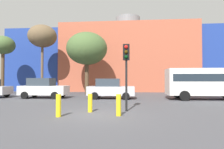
{
  "coord_description": "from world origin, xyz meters",
  "views": [
    {
      "loc": [
        1.61,
        -9.83,
        1.77
      ],
      "look_at": [
        -0.16,
        10.09,
        2.28
      ],
      "focal_mm": 31.22,
      "sensor_mm": 36.0,
      "label": 1
    }
  ],
  "objects_px": {
    "parked_car_2": "(110,89)",
    "bare_tree_1": "(3,46)",
    "white_bus": "(206,81)",
    "traffic_light_island": "(126,62)",
    "bare_tree_2": "(42,37)",
    "bare_tree_0": "(87,49)",
    "bollard_yellow_2": "(58,106)",
    "parked_car_1": "(44,88)",
    "bollard_yellow_0": "(90,103)",
    "bollard_yellow_1": "(119,105)"
  },
  "relations": [
    {
      "from": "parked_car_2",
      "to": "bare_tree_1",
      "type": "bearing_deg",
      "value": 158.8
    },
    {
      "from": "white_bus",
      "to": "bare_tree_1",
      "type": "bearing_deg",
      "value": 166.05
    },
    {
      "from": "traffic_light_island",
      "to": "bare_tree_2",
      "type": "bearing_deg",
      "value": -136.93
    },
    {
      "from": "bare_tree_0",
      "to": "bollard_yellow_2",
      "type": "bearing_deg",
      "value": -82.86
    },
    {
      "from": "traffic_light_island",
      "to": "bare_tree_0",
      "type": "distance_m",
      "value": 13.53
    },
    {
      "from": "white_bus",
      "to": "bare_tree_0",
      "type": "xyz_separation_m",
      "value": [
        -11.88,
        5.38,
        3.87
      ]
    },
    {
      "from": "parked_car_1",
      "to": "bare_tree_0",
      "type": "distance_m",
      "value": 7.58
    },
    {
      "from": "white_bus",
      "to": "bollard_yellow_0",
      "type": "bearing_deg",
      "value": -140.52
    },
    {
      "from": "parked_car_1",
      "to": "bollard_yellow_2",
      "type": "xyz_separation_m",
      "value": [
        4.79,
        -8.9,
        -0.41
      ]
    },
    {
      "from": "bollard_yellow_1",
      "to": "bollard_yellow_2",
      "type": "xyz_separation_m",
      "value": [
        -2.82,
        -0.5,
        0.01
      ]
    },
    {
      "from": "traffic_light_island",
      "to": "bollard_yellow_0",
      "type": "xyz_separation_m",
      "value": [
        -1.96,
        -0.4,
        -2.27
      ]
    },
    {
      "from": "white_bus",
      "to": "bare_tree_2",
      "type": "distance_m",
      "value": 19.52
    },
    {
      "from": "parked_car_2",
      "to": "bollard_yellow_0",
      "type": "height_order",
      "value": "parked_car_2"
    },
    {
      "from": "traffic_light_island",
      "to": "white_bus",
      "type": "bearing_deg",
      "value": 137.88
    },
    {
      "from": "parked_car_1",
      "to": "bollard_yellow_2",
      "type": "height_order",
      "value": "parked_car_1"
    },
    {
      "from": "traffic_light_island",
      "to": "bollard_yellow_1",
      "type": "xyz_separation_m",
      "value": [
        -0.36,
        -1.37,
        -2.23
      ]
    },
    {
      "from": "parked_car_1",
      "to": "bollard_yellow_0",
      "type": "relative_size",
      "value": 4.47
    },
    {
      "from": "bollard_yellow_2",
      "to": "bare_tree_1",
      "type": "bearing_deg",
      "value": 131.39
    },
    {
      "from": "bare_tree_0",
      "to": "bollard_yellow_2",
      "type": "distance_m",
      "value": 15.11
    },
    {
      "from": "parked_car_1",
      "to": "bare_tree_0",
      "type": "relative_size",
      "value": 0.59
    },
    {
      "from": "white_bus",
      "to": "bare_tree_1",
      "type": "relative_size",
      "value": 0.93
    },
    {
      "from": "bollard_yellow_0",
      "to": "bollard_yellow_1",
      "type": "distance_m",
      "value": 1.87
    },
    {
      "from": "white_bus",
      "to": "bollard_yellow_0",
      "type": "xyz_separation_m",
      "value": [
        -8.88,
        -7.32,
        -1.13
      ]
    },
    {
      "from": "parked_car_2",
      "to": "bare_tree_1",
      "type": "distance_m",
      "value": 16.22
    },
    {
      "from": "bare_tree_2",
      "to": "parked_car_1",
      "type": "bearing_deg",
      "value": -63.87
    },
    {
      "from": "bollard_yellow_2",
      "to": "traffic_light_island",
      "type": "bearing_deg",
      "value": 30.47
    },
    {
      "from": "parked_car_1",
      "to": "bollard_yellow_0",
      "type": "bearing_deg",
      "value": -51.0
    },
    {
      "from": "bollard_yellow_0",
      "to": "parked_car_2",
      "type": "bearing_deg",
      "value": 87.06
    },
    {
      "from": "parked_car_1",
      "to": "bare_tree_1",
      "type": "relative_size",
      "value": 0.6
    },
    {
      "from": "bare_tree_1",
      "to": "traffic_light_island",
      "type": "bearing_deg",
      "value": -38.33
    },
    {
      "from": "white_bus",
      "to": "traffic_light_island",
      "type": "xyz_separation_m",
      "value": [
        -6.93,
        -6.91,
        1.14
      ]
    },
    {
      "from": "bare_tree_1",
      "to": "parked_car_2",
      "type": "bearing_deg",
      "value": -21.2
    },
    {
      "from": "bare_tree_1",
      "to": "bollard_yellow_0",
      "type": "bearing_deg",
      "value": -42.93
    },
    {
      "from": "bollard_yellow_2",
      "to": "bollard_yellow_1",
      "type": "bearing_deg",
      "value": 10.07
    },
    {
      "from": "parked_car_2",
      "to": "bollard_yellow_1",
      "type": "distance_m",
      "value": 8.49
    },
    {
      "from": "parked_car_2",
      "to": "white_bus",
      "type": "relative_size",
      "value": 0.63
    },
    {
      "from": "bollard_yellow_1",
      "to": "bollard_yellow_2",
      "type": "distance_m",
      "value": 2.87
    },
    {
      "from": "bare_tree_0",
      "to": "bare_tree_2",
      "type": "height_order",
      "value": "bare_tree_2"
    },
    {
      "from": "white_bus",
      "to": "bare_tree_0",
      "type": "height_order",
      "value": "bare_tree_0"
    },
    {
      "from": "traffic_light_island",
      "to": "bare_tree_1",
      "type": "relative_size",
      "value": 0.51
    },
    {
      "from": "bare_tree_0",
      "to": "bare_tree_2",
      "type": "xyz_separation_m",
      "value": [
        -5.87,
        0.54,
        1.72
      ]
    },
    {
      "from": "bare_tree_0",
      "to": "bollard_yellow_1",
      "type": "relative_size",
      "value": 7.16
    },
    {
      "from": "bollard_yellow_2",
      "to": "parked_car_1",
      "type": "bearing_deg",
      "value": 118.31
    },
    {
      "from": "white_bus",
      "to": "bollard_yellow_2",
      "type": "bearing_deg",
      "value": -139.0
    },
    {
      "from": "traffic_light_island",
      "to": "bollard_yellow_2",
      "type": "xyz_separation_m",
      "value": [
        -3.18,
        -1.87,
        -2.22
      ]
    },
    {
      "from": "traffic_light_island",
      "to": "bare_tree_1",
      "type": "xyz_separation_m",
      "value": [
        -15.93,
        12.59,
        3.28
      ]
    },
    {
      "from": "parked_car_1",
      "to": "bollard_yellow_0",
      "type": "height_order",
      "value": "parked_car_1"
    },
    {
      "from": "bare_tree_1",
      "to": "bollard_yellow_2",
      "type": "height_order",
      "value": "bare_tree_1"
    },
    {
      "from": "bollard_yellow_1",
      "to": "bollard_yellow_2",
      "type": "bearing_deg",
      "value": -169.93
    },
    {
      "from": "parked_car_2",
      "to": "bollard_yellow_1",
      "type": "height_order",
      "value": "parked_car_2"
    }
  ]
}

